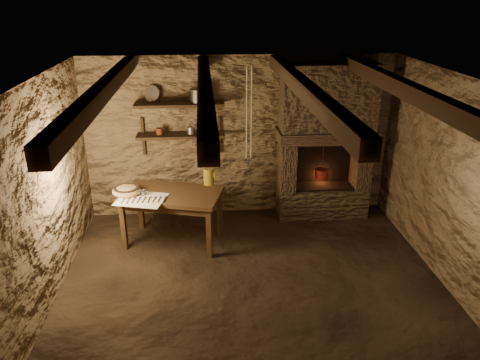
{
  "coord_description": "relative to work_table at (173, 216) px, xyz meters",
  "views": [
    {
      "loc": [
        -0.53,
        -4.64,
        3.23
      ],
      "look_at": [
        -0.08,
        0.9,
        0.96
      ],
      "focal_mm": 35.0,
      "sensor_mm": 36.0,
      "label": 1
    }
  ],
  "objects": [
    {
      "name": "right_wall",
      "position": [
        3.23,
        -1.08,
        0.8
      ],
      "size": [
        0.04,
        4.0,
        2.4
      ],
      "primitive_type": "cube",
      "color": "brown",
      "rests_on": "floor"
    },
    {
      "name": "linen_cloth",
      "position": [
        -0.37,
        -0.19,
        0.34
      ],
      "size": [
        0.7,
        0.62,
        0.01
      ],
      "primitive_type": "cube",
      "rotation": [
        0.0,
        0.0,
        -0.26
      ],
      "color": "white",
      "rests_on": "work_table"
    },
    {
      "name": "back_wall",
      "position": [
        0.98,
        0.92,
        0.8
      ],
      "size": [
        4.5,
        0.04,
        2.4
      ],
      "primitive_type": "cube",
      "color": "brown",
      "rests_on": "floor"
    },
    {
      "name": "drinking_glasses",
      "position": [
        -0.35,
        -0.08,
        0.39
      ],
      "size": [
        0.19,
        0.06,
        0.08
      ],
      "primitive_type": null,
      "color": "white",
      "rests_on": "linen_cloth"
    },
    {
      "name": "hearth",
      "position": [
        2.23,
        0.68,
        0.83
      ],
      "size": [
        1.43,
        0.51,
        2.3
      ],
      "color": "#3E2E1F",
      "rests_on": "floor"
    },
    {
      "name": "stoneware_jug",
      "position": [
        0.51,
        0.26,
        0.56
      ],
      "size": [
        0.19,
        0.19,
        0.52
      ],
      "rotation": [
        0.0,
        0.0,
        -0.34
      ],
      "color": "#A88620",
      "rests_on": "work_table"
    },
    {
      "name": "beam_far_right",
      "position": [
        2.48,
        -1.08,
        1.91
      ],
      "size": [
        0.14,
        3.95,
        0.16
      ],
      "primitive_type": "cube",
      "color": "black",
      "rests_on": "ceiling"
    },
    {
      "name": "floor",
      "position": [
        0.98,
        -1.08,
        -0.4
      ],
      "size": [
        4.5,
        4.5,
        0.0
      ],
      "primitive_type": "plane",
      "color": "black",
      "rests_on": "ground"
    },
    {
      "name": "tin_pan",
      "position": [
        -0.25,
        0.86,
        1.49
      ],
      "size": [
        0.25,
        0.19,
        0.23
      ],
      "primitive_type": "cylinder",
      "rotation": [
        1.26,
        0.0,
        -0.43
      ],
      "color": "#989893",
      "rests_on": "shelf_upper"
    },
    {
      "name": "hanging_ropes",
      "position": [
        1.03,
        -0.03,
        1.4
      ],
      "size": [
        0.08,
        0.08,
        1.2
      ],
      "primitive_type": null,
      "color": "beige",
      "rests_on": "ceiling"
    },
    {
      "name": "front_wall",
      "position": [
        0.98,
        -3.08,
        0.8
      ],
      "size": [
        4.5,
        0.04,
        2.4
      ],
      "primitive_type": "cube",
      "color": "brown",
      "rests_on": "floor"
    },
    {
      "name": "wooden_bowl",
      "position": [
        -0.58,
        0.0,
        0.38
      ],
      "size": [
        0.48,
        0.48,
        0.13
      ],
      "primitive_type": "ellipsoid",
      "rotation": [
        0.0,
        0.0,
        0.33
      ],
      "color": "#A07745",
      "rests_on": "work_table"
    },
    {
      "name": "rusty_tin",
      "position": [
        -0.17,
        0.76,
        0.97
      ],
      "size": [
        0.1,
        0.1,
        0.09
      ],
      "primitive_type": "cylinder",
      "rotation": [
        0.0,
        0.0,
        0.13
      ],
      "color": "#4F1C0F",
      "rests_on": "shelf_lower"
    },
    {
      "name": "small_kettle",
      "position": [
        0.28,
        0.76,
        0.97
      ],
      "size": [
        0.15,
        0.12,
        0.15
      ],
      "primitive_type": null,
      "rotation": [
        0.0,
        0.0,
        0.1
      ],
      "color": "#989893",
      "rests_on": "shelf_lower"
    },
    {
      "name": "shelf_lower",
      "position": [
        0.13,
        0.76,
        0.9
      ],
      "size": [
        1.25,
        0.3,
        0.04
      ],
      "primitive_type": "cube",
      "color": "black",
      "rests_on": "back_wall"
    },
    {
      "name": "iron_stockpot",
      "position": [
        0.39,
        0.76,
        1.46
      ],
      "size": [
        0.29,
        0.29,
        0.17
      ],
      "primitive_type": "cylinder",
      "rotation": [
        0.0,
        0.0,
        0.34
      ],
      "color": "#2F2D2A",
      "rests_on": "shelf_upper"
    },
    {
      "name": "beam_mid_right",
      "position": [
        1.48,
        -1.08,
        1.91
      ],
      "size": [
        0.14,
        3.95,
        0.16
      ],
      "primitive_type": "cube",
      "color": "black",
      "rests_on": "ceiling"
    },
    {
      "name": "left_wall",
      "position": [
        -1.27,
        -1.08,
        0.8
      ],
      "size": [
        0.04,
        4.0,
        2.4
      ],
      "primitive_type": "cube",
      "color": "brown",
      "rests_on": "floor"
    },
    {
      "name": "work_table",
      "position": [
        0.0,
        0.0,
        0.0
      ],
      "size": [
        1.44,
        1.05,
        0.74
      ],
      "rotation": [
        0.0,
        0.0,
        -0.26
      ],
      "color": "#372313",
      "rests_on": "floor"
    },
    {
      "name": "red_pot",
      "position": [
        2.19,
        0.64,
        0.3
      ],
      "size": [
        0.26,
        0.26,
        0.54
      ],
      "rotation": [
        0.0,
        0.0,
        -0.39
      ],
      "color": "maroon",
      "rests_on": "hearth"
    },
    {
      "name": "beam_far_left",
      "position": [
        -0.52,
        -1.08,
        1.91
      ],
      "size": [
        0.14,
        3.95,
        0.16
      ],
      "primitive_type": "cube",
      "color": "black",
      "rests_on": "ceiling"
    },
    {
      "name": "ceiling",
      "position": [
        0.98,
        -1.08,
        2.0
      ],
      "size": [
        4.5,
        4.0,
        0.04
      ],
      "primitive_type": "cube",
      "color": "black",
      "rests_on": "back_wall"
    },
    {
      "name": "shelf_upper",
      "position": [
        0.13,
        0.76,
        1.35
      ],
      "size": [
        1.25,
        0.3,
        0.04
      ],
      "primitive_type": "cube",
      "color": "black",
      "rests_on": "back_wall"
    },
    {
      "name": "beam_mid_left",
      "position": [
        0.48,
        -1.08,
        1.91
      ],
      "size": [
        0.14,
        3.95,
        0.16
      ],
      "primitive_type": "cube",
      "color": "black",
      "rests_on": "ceiling"
    },
    {
      "name": "pewter_cutlery_row",
      "position": [
        -0.37,
        -0.21,
        0.35
      ],
      "size": [
        0.53,
        0.31,
        0.01
      ],
      "primitive_type": null,
      "rotation": [
        0.0,
        0.0,
        -0.26
      ],
      "color": "gray",
      "rests_on": "linen_cloth"
    }
  ]
}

